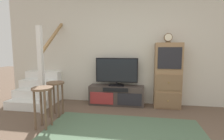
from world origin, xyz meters
TOP-DOWN VIEW (x-y plane):
  - back_wall at (0.00, 2.46)m, footprint 6.40×0.12m
  - area_rug at (0.00, 0.60)m, footprint 2.60×1.80m
  - media_console at (-0.30, 2.19)m, footprint 1.30×0.38m
  - television at (-0.30, 2.22)m, footprint 1.01×0.22m
  - side_cabinet at (0.87, 2.20)m, footprint 0.58×0.38m
  - desk_clock at (0.85, 2.19)m, footprint 0.18×0.08m
  - staircase at (-2.24, 2.20)m, footprint 1.00×1.36m
  - bar_stool_near at (-1.35, 0.77)m, footprint 0.34×0.34m
  - bar_stool_far at (-1.40, 1.31)m, footprint 0.34×0.34m

SIDE VIEW (x-z plane):
  - area_rug at x=0.00m, z-range 0.00..0.01m
  - media_console at x=-0.30m, z-range 0.00..0.46m
  - staircase at x=-2.24m, z-range -0.73..1.47m
  - bar_stool_far at x=-1.40m, z-range 0.17..0.86m
  - bar_stool_near at x=-1.35m, z-range 0.17..0.88m
  - side_cabinet at x=0.87m, z-range 0.00..1.47m
  - television at x=-0.30m, z-range 0.48..1.15m
  - back_wall at x=0.00m, z-range 0.00..2.70m
  - desk_clock at x=0.85m, z-range 1.48..1.68m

